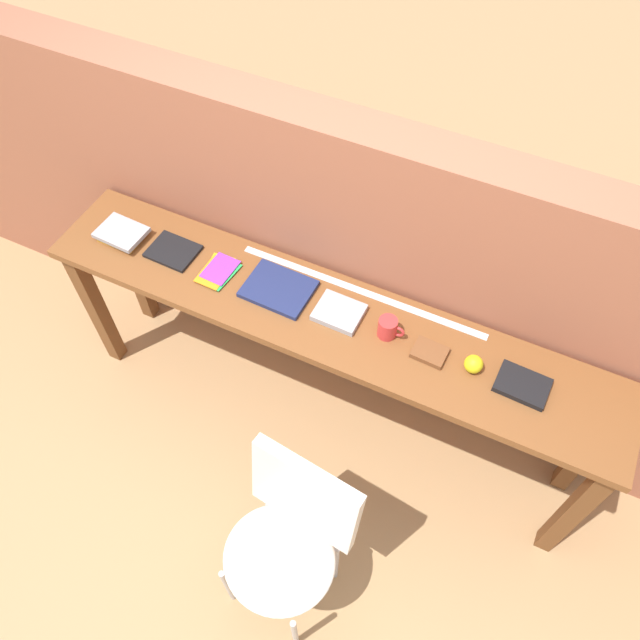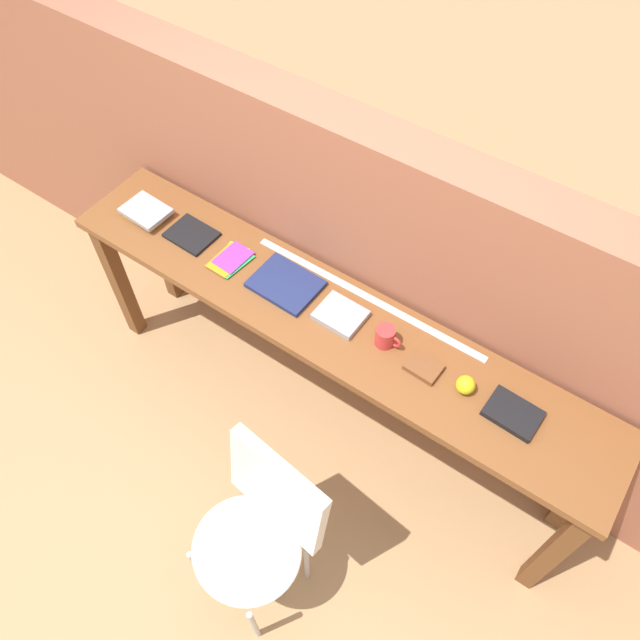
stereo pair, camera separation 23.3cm
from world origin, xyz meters
The scene contains 14 objects.
ground_plane centered at (0.00, 0.00, 0.00)m, with size 40.00×40.00×0.00m, color tan.
brick_wall_back centered at (0.00, 0.64, 0.78)m, with size 6.00×0.20×1.56m, color #9E5B42.
sideboard centered at (0.00, 0.30, 0.74)m, with size 2.50×0.44×0.88m.
chair_white_moulded centered at (0.21, -0.48, 0.53)m, with size 0.49×0.50×0.89m.
book_stack_leftmost centered at (-0.99, 0.30, 0.90)m, with size 0.21×0.17×0.04m.
magazine_cycling centered at (-0.74, 0.31, 0.89)m, with size 0.21×0.17×0.02m, color black.
pamphlet_pile_colourful centered at (-0.51, 0.30, 0.89)m, with size 0.15×0.19×0.01m.
book_open_centre centered at (-0.23, 0.33, 0.89)m, with size 0.28×0.22×0.02m, color navy.
book_grey_hardcover centered at (0.05, 0.32, 0.89)m, with size 0.19×0.16×0.03m, color #9E9EA3.
mug centered at (0.26, 0.32, 0.92)m, with size 0.11×0.08×0.09m.
leather_journal_brown centered at (0.45, 0.30, 0.89)m, with size 0.13×0.10×0.02m, color brown.
sports_ball_small centered at (0.62, 0.31, 0.92)m, with size 0.07×0.07×0.07m, color yellow.
book_repair_rightmost centered at (0.81, 0.31, 0.89)m, with size 0.19×0.14×0.03m, color black.
ruler_metal_back_edge centered at (0.08, 0.47, 0.88)m, with size 1.10×0.03×0.00m, color silver.
Camera 2 is at (0.83, -0.94, 2.93)m, focal length 35.00 mm.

